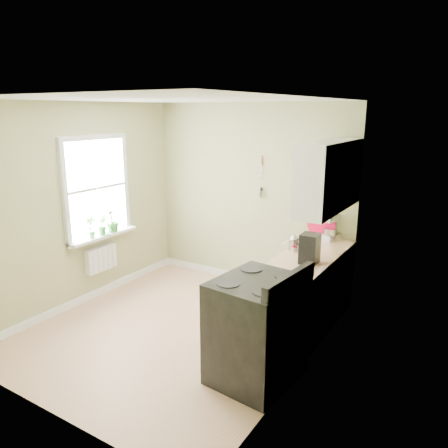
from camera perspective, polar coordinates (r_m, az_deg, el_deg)
The scene contains 21 objects.
floor at distance 5.51m, azimuth -6.09°, elevation -13.55°, with size 3.20×3.60×0.02m, color tan.
ceiling at distance 4.86m, azimuth -6.99°, elevation 16.00°, with size 3.20×3.60×0.02m, color white.
wall_back at distance 6.50m, azimuth 3.42°, elevation 3.65°, with size 3.20×0.02×2.70m, color tan.
wall_left at distance 6.12m, azimuth -18.45°, elevation 2.24°, with size 0.02×3.60×2.70m, color tan.
wall_right at distance 4.24m, azimuth 10.87°, elevation -2.57°, with size 0.02×3.60×2.70m, color tan.
base_cabinets at distance 5.54m, azimuth 11.19°, elevation -8.51°, with size 0.60×1.60×0.87m, color white.
countertop at distance 5.38m, azimuth 11.33°, elevation -4.03°, with size 0.64×1.60×0.04m, color #E0B289.
upper_cabinets at distance 5.21m, azimuth 13.65°, elevation 6.11°, with size 0.35×1.40×0.80m, color white.
window at distance 6.26m, azimuth -16.34°, elevation 4.52°, with size 0.06×1.14×1.44m.
window_sill at distance 6.35m, azimuth -15.47°, elevation -1.48°, with size 0.18×1.14×0.04m, color white.
radiator at distance 6.44m, azimuth -15.77°, elevation -4.37°, with size 0.12×0.50×0.35m, color white.
wall_utensils at distance 6.34m, azimuth 4.91°, elevation 5.32°, with size 0.02×0.14×0.58m.
stove at distance 4.37m, azimuth 4.34°, elevation -13.54°, with size 0.82×0.92×1.17m.
stand_mixer at distance 6.00m, azimuth 13.91°, elevation -0.41°, with size 0.27×0.35×0.38m.
kettle at distance 5.41m, azimuth 9.04°, elevation -2.48°, with size 0.20×0.12×0.20m.
coffee_maker at distance 5.00m, azimuth 11.10°, elevation -3.26°, with size 0.21×0.22×0.34m.
red_tray at distance 6.02m, azimuth 12.60°, elevation 0.03°, with size 0.39×0.39×0.02m, color #BE0830.
jar at distance 5.38m, azimuth 9.17°, elevation -3.25°, with size 0.07×0.07×0.08m.
plant_a at distance 6.16m, azimuth -16.99°, elevation -0.39°, with size 0.16×0.11×0.31m, color #337930.
plant_b at distance 6.29m, azimuth -15.68°, elevation -0.19°, with size 0.15×0.12×0.27m, color #337930.
plant_c at distance 6.41m, azimuth -14.40°, elevation 0.44°, with size 0.18×0.18×0.33m, color #337930.
Camera 1 is at (3.03, -3.80, 2.59)m, focal length 35.00 mm.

